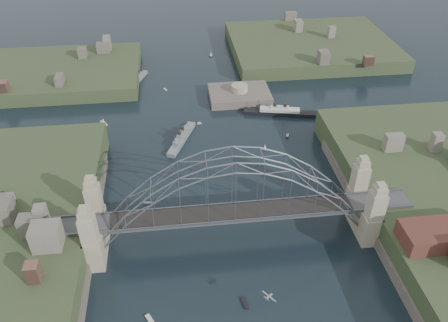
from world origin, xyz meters
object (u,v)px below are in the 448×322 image
naval_cruiser_far (138,79)px  naval_cruiser_near (182,138)px  fort_island (239,99)px  ocean_liner (280,112)px  wharf_shed (448,234)px  bridge (234,199)px

naval_cruiser_far → naval_cruiser_near: bearing=-71.7°
fort_island → ocean_liner: ocean_liner is taller
naval_cruiser_near → naval_cruiser_far: 47.80m
fort_island → naval_cruiser_near: (-22.31, -25.72, 1.25)m
wharf_shed → naval_cruiser_far: wharf_shed is taller
bridge → ocean_liner: bridge is taller
wharf_shed → naval_cruiser_far: 125.03m
fort_island → naval_cruiser_far: bearing=152.2°
bridge → wharf_shed: bearing=-17.7°
wharf_shed → naval_cruiser_near: bearing=133.0°
wharf_shed → naval_cruiser_near: (-54.31, 58.28, -9.09)m
wharf_shed → naval_cruiser_near: 80.18m
fort_island → wharf_shed: wharf_shed is taller
wharf_shed → ocean_liner: 74.01m
naval_cruiser_far → ocean_liner: 59.32m
fort_island → ocean_liner: (12.03, -13.31, 1.28)m
bridge → fort_island: (12.00, 70.00, -12.66)m
bridge → ocean_liner: size_ratio=3.38×
naval_cruiser_far → bridge: bearing=-74.3°
naval_cruiser_near → ocean_liner: ocean_liner is taller
wharf_shed → fort_island: bearing=110.9°
bridge → naval_cruiser_far: (-25.28, 89.67, -11.56)m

